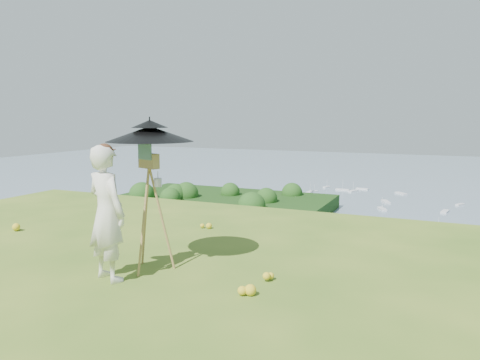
% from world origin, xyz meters
% --- Properties ---
extents(ground, '(14.00, 14.00, 0.00)m').
position_xyz_m(ground, '(0.00, 0.00, 0.00)').
color(ground, '#456B1E').
rests_on(ground, ground).
extents(shoreline_tier, '(170.00, 28.00, 8.00)m').
position_xyz_m(shoreline_tier, '(0.00, 75.00, -36.00)').
color(shoreline_tier, gray).
rests_on(shoreline_tier, bay_water).
extents(bay_water, '(700.00, 700.00, 0.00)m').
position_xyz_m(bay_water, '(0.00, 240.00, -34.00)').
color(bay_water, slate).
rests_on(bay_water, ground).
extents(peninsula, '(90.00, 60.00, 12.00)m').
position_xyz_m(peninsula, '(-75.00, 155.00, -29.00)').
color(peninsula, black).
rests_on(peninsula, bay_water).
extents(slope_trees, '(110.00, 50.00, 6.00)m').
position_xyz_m(slope_trees, '(0.00, 35.00, -15.00)').
color(slope_trees, '#1C4C16').
rests_on(slope_trees, forest_slope).
extents(harbor_town, '(110.00, 22.00, 5.00)m').
position_xyz_m(harbor_town, '(0.00, 75.00, -29.50)').
color(harbor_town, silver).
rests_on(harbor_town, shoreline_tier).
extents(moored_boats, '(140.00, 140.00, 0.70)m').
position_xyz_m(moored_boats, '(-12.50, 161.00, -33.65)').
color(moored_boats, silver).
rests_on(moored_boats, bay_water).
extents(wildflowers, '(10.00, 10.50, 0.12)m').
position_xyz_m(wildflowers, '(0.00, 0.25, 0.06)').
color(wildflowers, yellow).
rests_on(wildflowers, ground).
extents(painter, '(0.73, 0.59, 1.73)m').
position_xyz_m(painter, '(-0.67, 1.72, 0.87)').
color(painter, silver).
rests_on(painter, ground).
extents(field_easel, '(0.84, 0.84, 1.73)m').
position_xyz_m(field_easel, '(-0.40, 2.26, 0.87)').
color(field_easel, olive).
rests_on(field_easel, ground).
extents(sun_umbrella, '(1.31, 1.31, 0.65)m').
position_xyz_m(sun_umbrella, '(-0.39, 2.29, 1.75)').
color(sun_umbrella, black).
rests_on(sun_umbrella, field_easel).
extents(painter_cap, '(0.26, 0.29, 0.10)m').
position_xyz_m(painter_cap, '(-0.67, 1.72, 1.68)').
color(painter_cap, '#E47D80').
rests_on(painter_cap, painter).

